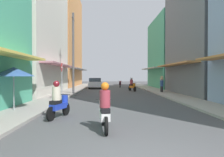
# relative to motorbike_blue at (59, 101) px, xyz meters

# --- Properties ---
(ground_plane) EXTENTS (84.98, 84.98, 0.00)m
(ground_plane) POSITION_rel_motorbike_blue_xyz_m (2.86, 10.58, -0.70)
(ground_plane) COLOR #4C4C4F
(sidewalk_left) EXTENTS (2.04, 46.63, 0.12)m
(sidewalk_left) POSITION_rel_motorbike_blue_xyz_m (-1.97, 10.58, -0.64)
(sidewalk_left) COLOR #9E9991
(sidewalk_left) RESTS_ON ground
(sidewalk_right) EXTENTS (2.04, 46.63, 0.12)m
(sidewalk_right) POSITION_rel_motorbike_blue_xyz_m (7.68, 10.58, -0.64)
(sidewalk_right) COLOR #ADA89E
(sidewalk_right) RESTS_ON ground
(building_left_mid) EXTENTS (7.05, 11.44, 16.70)m
(building_left_mid) POSITION_rel_motorbike_blue_xyz_m (-5.98, 11.68, 7.64)
(building_left_mid) COLOR silver
(building_left_mid) RESTS_ON ground
(building_left_far) EXTENTS (7.05, 13.66, 15.61)m
(building_left_far) POSITION_rel_motorbike_blue_xyz_m (-5.98, 24.90, 7.09)
(building_left_far) COLOR #D88C4C
(building_left_far) RESTS_ON ground
(building_right_mid) EXTENTS (7.05, 9.68, 17.30)m
(building_right_mid) POSITION_rel_motorbike_blue_xyz_m (11.70, 10.16, 7.94)
(building_right_mid) COLOR slate
(building_right_mid) RESTS_ON ground
(building_right_far) EXTENTS (7.05, 9.89, 9.80)m
(building_right_far) POSITION_rel_motorbike_blue_xyz_m (11.70, 20.43, 4.19)
(building_right_far) COLOR #4CB28C
(building_right_far) RESTS_ON ground
(motorbike_blue) EXTENTS (0.71, 1.76, 1.58)m
(motorbike_blue) POSITION_rel_motorbike_blue_xyz_m (0.00, 0.00, 0.00)
(motorbike_blue) COLOR black
(motorbike_blue) RESTS_ON ground
(motorbike_maroon) EXTENTS (0.55, 1.81, 0.96)m
(motorbike_maroon) POSITION_rel_motorbike_blue_xyz_m (3.90, 21.74, -0.20)
(motorbike_maroon) COLOR black
(motorbike_maroon) RESTS_ON ground
(motorbike_white) EXTENTS (0.55, 1.81, 1.58)m
(motorbike_white) POSITION_rel_motorbike_blue_xyz_m (1.96, -1.94, 0.00)
(motorbike_white) COLOR black
(motorbike_white) RESTS_ON ground
(motorbike_orange) EXTENTS (0.77, 1.73, 1.58)m
(motorbike_orange) POSITION_rel_motorbike_blue_xyz_m (4.83, 14.62, 0.00)
(motorbike_orange) COLOR black
(motorbike_orange) RESTS_ON ground
(parked_car) EXTENTS (1.94, 4.17, 1.45)m
(parked_car) POSITION_rel_motorbike_blue_xyz_m (0.29, 19.99, 0.04)
(parked_car) COLOR silver
(parked_car) RESTS_ON ground
(pedestrian_midway) EXTENTS (0.44, 0.44, 1.77)m
(pedestrian_midway) POSITION_rel_motorbike_blue_xyz_m (7.82, 13.04, 0.29)
(pedestrian_midway) COLOR #598C59
(pedestrian_midway) RESTS_ON ground
(pedestrian_far) EXTENTS (0.44, 0.44, 1.62)m
(pedestrian_far) POSITION_rel_motorbike_blue_xyz_m (7.48, 11.81, 0.21)
(pedestrian_far) COLOR #262628
(pedestrian_far) RESTS_ON ground
(vendor_umbrella) EXTENTS (1.97, 1.97, 2.20)m
(vendor_umbrella) POSITION_rel_motorbike_blue_xyz_m (-2.52, 1.46, 1.27)
(vendor_umbrella) COLOR #99999E
(vendor_umbrella) RESTS_ON ground
(utility_pole) EXTENTS (0.20, 1.20, 7.70)m
(utility_pole) POSITION_rel_motorbike_blue_xyz_m (-1.20, 10.86, 3.23)
(utility_pole) COLOR #4C4C4F
(utility_pole) RESTS_ON ground
(street_sign_no_entry) EXTENTS (0.07, 0.60, 2.65)m
(street_sign_no_entry) POSITION_rel_motorbike_blue_xyz_m (-1.10, 5.57, 1.01)
(street_sign_no_entry) COLOR gray
(street_sign_no_entry) RESTS_ON ground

